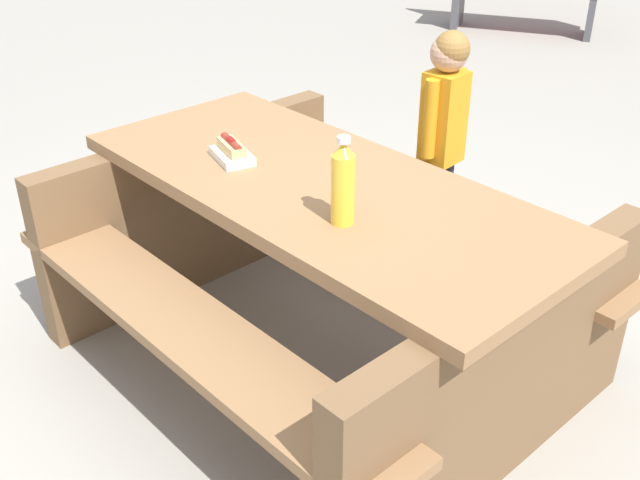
# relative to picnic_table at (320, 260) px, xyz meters

# --- Properties ---
(ground_plane) EXTENTS (30.00, 30.00, 0.00)m
(ground_plane) POSITION_rel_picnic_table_xyz_m (0.00, 0.00, -0.44)
(ground_plane) COLOR gray
(ground_plane) RESTS_ON ground
(picnic_table) EXTENTS (2.06, 1.75, 0.75)m
(picnic_table) POSITION_rel_picnic_table_xyz_m (0.00, 0.00, 0.00)
(picnic_table) COLOR olive
(picnic_table) RESTS_ON ground
(soda_bottle) EXTENTS (0.07, 0.07, 0.28)m
(soda_bottle) POSITION_rel_picnic_table_xyz_m (-0.28, 0.09, 0.43)
(soda_bottle) COLOR yellow
(soda_bottle) RESTS_ON picnic_table
(hotdog_tray) EXTENTS (0.19, 0.12, 0.08)m
(hotdog_tray) POSITION_rel_picnic_table_xyz_m (0.31, 0.18, 0.34)
(hotdog_tray) COLOR white
(hotdog_tray) RESTS_ON picnic_table
(child_in_coat) EXTENTS (0.19, 0.25, 1.05)m
(child_in_coat) POSITION_rel_picnic_table_xyz_m (0.41, -0.86, 0.23)
(child_in_coat) COLOR #262633
(child_in_coat) RESTS_ON ground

